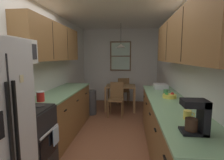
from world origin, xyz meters
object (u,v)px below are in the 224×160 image
(stove_range, at_px, (25,141))
(microwave_over_range, at_px, (11,51))
(dining_chair_near, at_px, (116,97))
(trash_bin, at_px, (91,102))
(dining_chair_far, at_px, (123,90))
(fruit_bowl, at_px, (169,96))
(table_serving_bowl, at_px, (118,85))
(dish_rack, at_px, (161,86))
(storage_canister, at_px, (40,96))
(mug_by_coffeemaker, at_px, (166,92))
(dining_table, at_px, (121,90))
(mug_spare, at_px, (187,115))
(coffee_maker, at_px, (198,116))

(stove_range, relative_size, microwave_over_range, 1.84)
(dining_chair_near, height_order, trash_bin, dining_chair_near)
(dining_chair_near, height_order, dining_chair_far, same)
(dining_chair_far, xyz_separation_m, fruit_bowl, (0.89, -2.79, 0.44))
(trash_bin, relative_size, table_serving_bowl, 3.94)
(dining_chair_far, bearing_deg, dish_rack, -65.17)
(dining_chair_far, relative_size, dish_rack, 2.65)
(storage_canister, relative_size, dish_rack, 0.47)
(stove_range, xyz_separation_m, mug_by_coffeemaker, (2.03, 1.19, 0.47))
(stove_range, height_order, dining_table, stove_range)
(mug_spare, relative_size, dish_rack, 0.36)
(dining_table, relative_size, fruit_bowl, 3.86)
(dining_chair_near, distance_m, fruit_bowl, 2.00)
(stove_range, height_order, microwave_over_range, microwave_over_range)
(stove_range, height_order, fruit_bowl, stove_range)
(dining_table, xyz_separation_m, mug_by_coffeemaker, (0.95, -1.95, 0.34))
(stove_range, bearing_deg, dish_rack, 41.38)
(coffee_maker, relative_size, dish_rack, 0.90)
(stove_range, height_order, coffee_maker, coffee_maker)
(storage_canister, relative_size, mug_by_coffeemaker, 1.30)
(coffee_maker, bearing_deg, dining_chair_near, 107.71)
(mug_spare, xyz_separation_m, table_serving_bowl, (-1.02, 3.26, -0.19))
(fruit_bowl, xyz_separation_m, table_serving_bowl, (-1.04, 2.24, -0.18))
(microwave_over_range, distance_m, table_serving_bowl, 3.45)
(dining_table, height_order, mug_by_coffeemaker, mug_by_coffeemaker)
(storage_canister, relative_size, table_serving_bowl, 0.95)
(dining_chair_near, height_order, storage_canister, storage_canister)
(dining_chair_near, relative_size, storage_canister, 5.60)
(dining_chair_far, bearing_deg, stove_range, -107.05)
(dish_rack, distance_m, table_serving_bowl, 1.72)
(fruit_bowl, xyz_separation_m, dish_rack, (-0.00, 0.87, 0.01))
(dining_chair_far, bearing_deg, storage_canister, -109.37)
(mug_by_coffeemaker, relative_size, table_serving_bowl, 0.73)
(microwave_over_range, distance_m, fruit_bowl, 2.44)
(dining_chair_near, distance_m, mug_by_coffeemaker, 1.78)
(mug_by_coffeemaker, bearing_deg, trash_bin, 140.90)
(trash_bin, distance_m, dish_rack, 2.01)
(storage_canister, bearing_deg, microwave_over_range, -103.29)
(dish_rack, xyz_separation_m, table_serving_bowl, (-1.04, 1.36, -0.19))
(microwave_over_range, xyz_separation_m, dining_table, (1.20, 3.14, -1.05))
(dining_chair_near, bearing_deg, stove_range, -111.22)
(stove_range, relative_size, coffee_maker, 3.58)
(storage_canister, bearing_deg, mug_spare, -15.85)
(mug_by_coffeemaker, xyz_separation_m, dish_rack, (-0.00, 0.60, 0.00))
(fruit_bowl, distance_m, table_serving_bowl, 2.47)
(dining_chair_far, bearing_deg, table_serving_bowl, -104.78)
(dining_table, bearing_deg, dining_chair_near, -98.30)
(stove_range, bearing_deg, dining_chair_near, 68.78)
(table_serving_bowl, bearing_deg, dish_rack, -52.79)
(dining_table, height_order, table_serving_bowl, table_serving_bowl)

